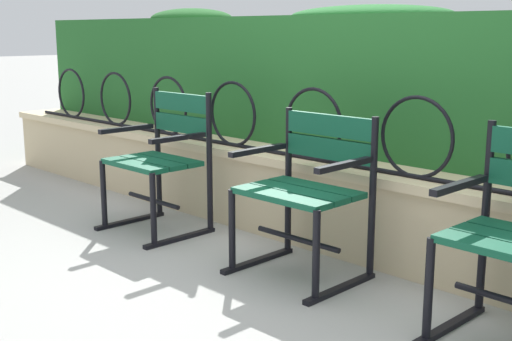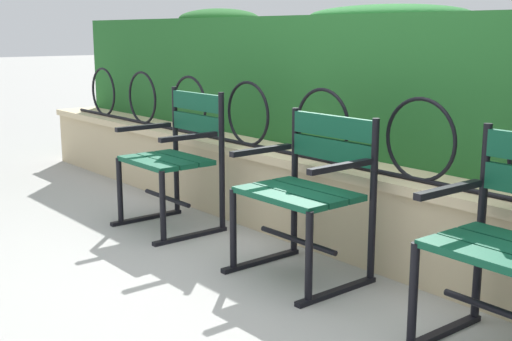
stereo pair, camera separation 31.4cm
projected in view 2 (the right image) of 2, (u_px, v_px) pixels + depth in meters
name	position (u px, v px, depth m)	size (l,w,h in m)	color
ground_plane	(246.00, 278.00, 3.39)	(60.00, 60.00, 0.00)	#9E9E99
stone_wall	(347.00, 206.00, 3.79)	(7.14, 0.41, 0.50)	#C6B289
iron_arch_fence	(324.00, 129.00, 3.75)	(6.60, 0.02, 0.42)	black
hedge_row	(409.00, 81.00, 3.98)	(6.99, 0.68, 0.91)	#236028
park_chair_left	(176.00, 155.00, 4.20)	(0.56, 0.52, 0.87)	#0F4C33
park_chair_centre	(309.00, 188.00, 3.35)	(0.61, 0.53, 0.82)	#0F4C33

